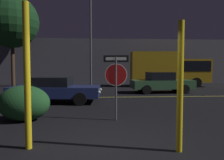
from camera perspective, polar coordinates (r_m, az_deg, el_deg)
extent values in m
plane|color=black|center=(5.09, -1.32, -16.82)|extent=(260.00, 260.00, 0.00)
cube|color=gold|center=(12.69, -2.96, -4.52)|extent=(40.21, 0.12, 0.01)
cylinder|color=#4C4C51|center=(7.16, 1.05, -2.30)|extent=(0.06, 0.06, 2.09)
cylinder|color=white|center=(7.13, 1.05, 1.37)|extent=(0.73, 0.14, 0.74)
cylinder|color=#B71414|center=(7.13, 1.05, 1.37)|extent=(0.68, 0.13, 0.69)
cube|color=black|center=(7.13, 1.06, 5.58)|extent=(0.81, 0.16, 0.22)
cube|color=white|center=(7.13, 1.06, 5.58)|extent=(0.67, 0.14, 0.10)
cylinder|color=yellow|center=(4.96, -21.30, 0.88)|extent=(0.14, 0.14, 3.12)
cylinder|color=yellow|center=(4.69, 17.37, -1.76)|extent=(0.12, 0.12, 2.70)
ellipsoid|color=#1E4C23|center=(7.69, -21.99, -5.63)|extent=(1.66, 1.16, 1.16)
cube|color=navy|center=(11.17, -14.44, -2.87)|extent=(4.43, 2.17, 0.51)
cube|color=black|center=(11.16, -15.12, -0.39)|extent=(1.83, 1.72, 0.46)
cylinder|color=black|center=(11.82, -7.03, -3.68)|extent=(0.61, 0.24, 0.60)
cylinder|color=black|center=(10.06, -8.31, -4.94)|extent=(0.61, 0.24, 0.60)
cylinder|color=black|center=(12.44, -19.35, -3.49)|extent=(0.61, 0.24, 0.60)
cylinder|color=black|center=(10.78, -22.53, -4.61)|extent=(0.61, 0.24, 0.60)
sphere|color=#F4EFCC|center=(11.39, -3.00, -2.51)|extent=(0.14, 0.14, 0.14)
sphere|color=#F4EFCC|center=(10.25, -3.36, -3.18)|extent=(0.14, 0.14, 0.14)
cube|color=#335B38|center=(15.34, 12.83, -1.05)|extent=(4.19, 1.94, 0.56)
cube|color=black|center=(15.27, 12.42, 1.02)|extent=(1.71, 1.59, 0.54)
cylinder|color=black|center=(16.61, 16.02, -1.73)|extent=(0.61, 0.22, 0.60)
cylinder|color=black|center=(15.06, 18.48, -2.30)|extent=(0.61, 0.22, 0.60)
cylinder|color=black|center=(15.82, 7.42, -1.88)|extent=(0.61, 0.22, 0.60)
cylinder|color=black|center=(14.18, 9.05, -2.51)|extent=(0.61, 0.22, 0.60)
sphere|color=#F4EFCC|center=(16.64, 19.02, -0.71)|extent=(0.14, 0.14, 0.14)
sphere|color=#F4EFCC|center=(15.65, 20.74, -0.99)|extent=(0.14, 0.14, 0.14)
cube|color=gold|center=(21.03, 20.37, 2.31)|extent=(2.74, 2.20, 2.04)
cube|color=black|center=(21.03, 20.39, 3.42)|extent=(2.48, 2.23, 0.90)
cube|color=gold|center=(20.06, 11.14, 3.32)|extent=(4.40, 2.43, 2.68)
cylinder|color=black|center=(22.02, 19.18, -0.23)|extent=(0.86, 0.33, 0.84)
cylinder|color=black|center=(20.07, 21.18, -0.61)|extent=(0.86, 0.33, 0.84)
cylinder|color=black|center=(21.00, 8.50, -0.25)|extent=(0.86, 0.33, 0.84)
cylinder|color=black|center=(18.94, 9.48, -0.66)|extent=(0.86, 0.33, 0.84)
cylinder|color=#4C4C51|center=(19.16, -5.58, 9.40)|extent=(0.16, 0.16, 7.50)
cylinder|color=#422D1E|center=(21.40, -24.47, 3.91)|extent=(0.32, 0.32, 4.09)
sphere|color=#143819|center=(21.77, -24.72, 13.74)|extent=(4.65, 4.65, 4.65)
cube|color=#4C4C56|center=(24.65, 1.52, 4.78)|extent=(34.57, 3.73, 4.67)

